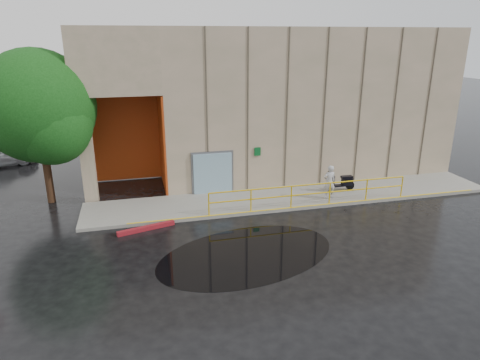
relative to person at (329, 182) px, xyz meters
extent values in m
plane|color=black|center=(-5.45, -3.77, -0.97)|extent=(120.00, 120.00, 0.00)
cube|color=gray|center=(-1.45, 0.73, -0.90)|extent=(20.00, 3.00, 0.15)
cube|color=gray|center=(0.55, 7.23, 3.03)|extent=(16.00, 10.00, 8.00)
cube|color=gray|center=(-9.45, 7.23, 5.53)|extent=(4.00, 10.00, 3.00)
cube|color=gray|center=(-11.05, 2.63, 1.53)|extent=(0.60, 0.60, 5.00)
cube|color=#A5310F|center=(-9.45, 5.73, 1.53)|extent=(3.80, 0.15, 4.90)
cube|color=#A5310F|center=(-7.50, 3.98, 1.53)|extent=(0.10, 3.50, 4.90)
cube|color=#8AAABD|center=(-5.25, 2.11, 0.18)|extent=(1.90, 0.10, 2.00)
cube|color=slate|center=(-5.25, 2.19, 0.18)|extent=(2.10, 0.06, 2.20)
cube|color=#0B4F21|center=(-2.95, 2.17, 1.13)|extent=(0.32, 0.04, 0.42)
cylinder|color=#E6B70C|center=(-1.20, -0.62, 0.18)|extent=(9.50, 0.06, 0.06)
cylinder|color=#E6B70C|center=(-1.20, -0.62, -0.27)|extent=(9.50, 0.06, 0.06)
imported|color=#BABABE|center=(0.00, 0.00, 0.00)|extent=(0.60, 0.40, 1.64)
cylinder|color=black|center=(0.48, 0.85, -0.60)|extent=(0.44, 0.09, 0.44)
cylinder|color=black|center=(1.59, 0.85, -0.60)|extent=(0.44, 0.09, 0.44)
cube|color=maroon|center=(-8.67, -1.21, -0.88)|extent=(2.36, 0.82, 0.18)
cube|color=black|center=(-5.18, -4.20, -0.97)|extent=(7.70, 5.82, 0.01)
cylinder|color=black|center=(-12.95, 3.15, 0.57)|extent=(0.36, 0.36, 3.08)
sphere|color=#2D611D|center=(-12.95, 3.15, 3.63)|extent=(5.09, 5.09, 5.09)
sphere|color=#2D611D|center=(-12.39, 2.52, 2.87)|extent=(3.56, 3.56, 3.56)
camera|label=1|loc=(-8.83, -17.65, 6.59)|focal=32.00mm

